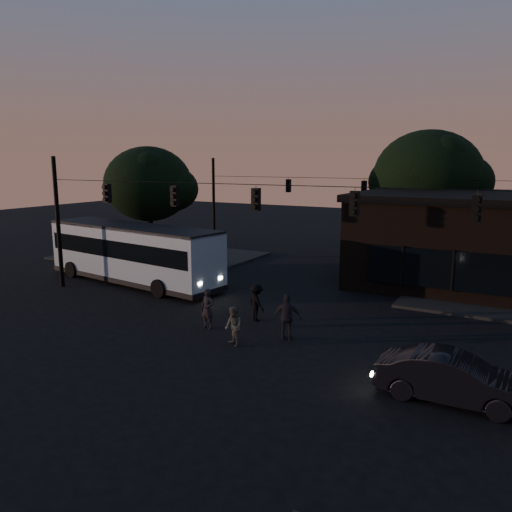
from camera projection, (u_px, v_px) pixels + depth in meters
The scene contains 13 objects.
ground at pixel (207, 347), 19.64m from camera, with size 120.00×120.00×0.00m, color black.
sidewalk_far_left at pixel (160, 256), 38.33m from camera, with size 14.00×10.00×0.15m, color black.
building at pixel (494, 241), 28.56m from camera, with size 15.40×10.41×5.40m.
tree_behind at pixel (428, 176), 35.47m from camera, with size 7.60×7.60×9.43m.
tree_left at pixel (149, 184), 36.44m from camera, with size 6.40×6.40×8.30m.
signal_rig_near at pixel (256, 224), 22.24m from camera, with size 26.24×0.30×7.50m.
signal_rig_far at pixel (363, 204), 36.03m from camera, with size 26.24×0.30×7.50m.
bus at pixel (133, 251), 29.72m from camera, with size 12.69×4.47×3.50m.
car at pixel (454, 378), 15.07m from camera, with size 1.58×4.54×1.50m, color black.
pedestrian_a at pixel (207, 309), 21.70m from camera, with size 0.65×0.42×1.77m, color black.
pedestrian_b at pixel (233, 326), 19.68m from camera, with size 0.77×0.60×1.58m, color #4C4D46.
pedestrian_c at pixel (287, 317), 20.32m from camera, with size 1.12×0.47×1.92m, color black.
pedestrian_d at pixel (257, 302), 22.78m from camera, with size 1.11×0.64×1.72m, color black.
Camera 1 is at (10.74, -15.33, 7.20)m, focal length 35.00 mm.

